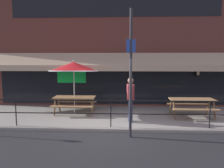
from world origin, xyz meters
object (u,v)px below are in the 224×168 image
at_px(patio_umbrella_left, 74,67).
at_px(pedestrian_walking, 130,97).
at_px(picnic_table_centre, 192,103).
at_px(street_sign_pole, 131,73).
at_px(picnic_table_left, 75,100).

height_order(patio_umbrella_left, pedestrian_walking, patio_umbrella_left).
distance_m(picnic_table_centre, street_sign_pole, 3.76).
height_order(picnic_table_centre, patio_umbrella_left, patio_umbrella_left).
distance_m(pedestrian_walking, street_sign_pole, 1.77).
bearing_deg(street_sign_pole, patio_umbrella_left, 132.45).
bearing_deg(street_sign_pole, picnic_table_centre, 40.90).
relative_size(picnic_table_left, picnic_table_centre, 1.00).
bearing_deg(picnic_table_left, pedestrian_walking, -26.05).
xyz_separation_m(picnic_table_left, patio_umbrella_left, (-0.00, -0.03, 1.47)).
height_order(picnic_table_left, pedestrian_walking, pedestrian_walking).
height_order(picnic_table_left, picnic_table_centre, same).
xyz_separation_m(picnic_table_left, street_sign_pole, (2.38, -2.63, 1.37)).
distance_m(picnic_table_left, pedestrian_walking, 2.72).
relative_size(patio_umbrella_left, street_sign_pole, 0.59).
relative_size(picnic_table_centre, pedestrian_walking, 1.05).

